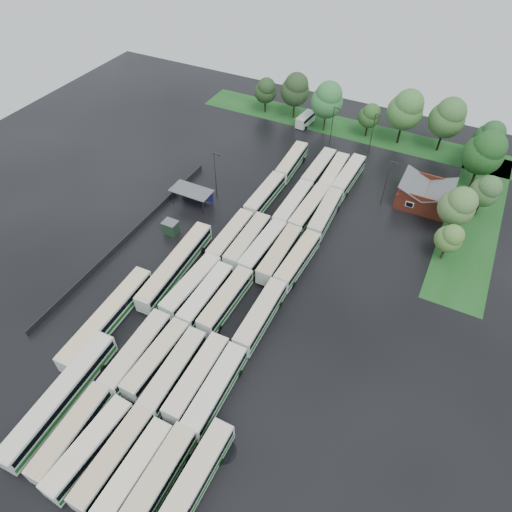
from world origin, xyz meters
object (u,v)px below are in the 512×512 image
at_px(brick_building, 424,197).
at_px(artic_bus_west_a, 61,397).
at_px(minibus, 305,119).
at_px(artic_bus_east, 181,503).

bearing_deg(brick_building, artic_bus_west_a, -116.86).
height_order(artic_bus_west_a, minibus, artic_bus_west_a).
bearing_deg(artic_bus_west_a, artic_bus_east, -11.96).
relative_size(artic_bus_west_a, artic_bus_east, 1.01).
distance_m(artic_bus_east, minibus, 90.63).
xyz_separation_m(brick_building, artic_bus_west_a, (-33.16, -65.48, 0.17)).
distance_m(artic_bus_west_a, minibus, 84.41).
xyz_separation_m(brick_building, minibus, (-33.46, 18.93, -0.34)).
height_order(brick_building, artic_bus_east, brick_building).
relative_size(artic_bus_west_a, minibus, 3.05).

